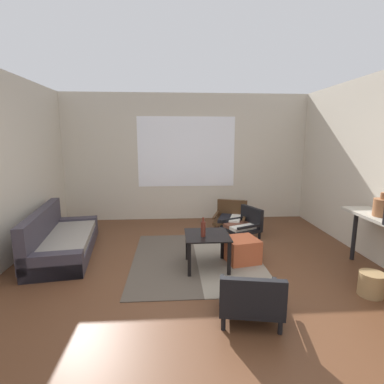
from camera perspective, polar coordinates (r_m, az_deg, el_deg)
ground_plane at (r=3.77m, az=1.34°, el=-17.68°), size 7.80×7.80×0.00m
far_wall_with_window at (r=6.38m, az=-1.13°, el=6.72°), size 5.60×0.13×2.70m
area_rug at (r=4.44m, az=0.89°, el=-13.03°), size 1.87×2.18×0.01m
couch at (r=5.00m, az=-24.32°, el=-8.70°), size 1.03×1.97×0.71m
coffee_table at (r=4.07m, az=2.96°, el=-9.53°), size 0.60×0.61×0.48m
armchair_by_window at (r=5.80m, az=7.59°, el=-4.75°), size 0.76×0.76×0.55m
armchair_striped_foreground at (r=3.09m, az=11.38°, el=-19.66°), size 0.70×0.69×0.53m
armchair_corner at (r=5.42m, az=10.18°, el=-6.16°), size 0.73×0.74×0.53m
ottoman_orange at (r=4.38m, az=9.65°, el=-11.10°), size 0.53×0.53×0.35m
clay_vase at (r=4.41m, az=33.25°, el=-2.49°), size 0.22×0.22×0.30m
glass_bottle at (r=3.92m, az=2.20°, el=-7.18°), size 0.06×0.06×0.26m
wicker_basket at (r=4.05m, az=31.65°, el=-15.09°), size 0.27×0.27×0.27m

